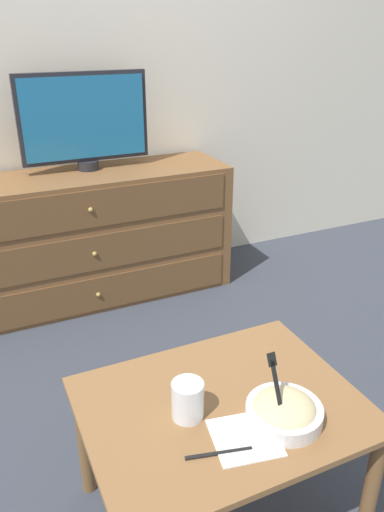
% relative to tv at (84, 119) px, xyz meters
% --- Properties ---
extents(ground_plane, '(12.00, 12.00, 0.00)m').
position_rel_tv_xyz_m(ground_plane, '(0.06, 0.18, -0.97)').
color(ground_plane, '#383D47').
extents(wall_back, '(12.00, 0.05, 2.60)m').
position_rel_tv_xyz_m(wall_back, '(0.06, 0.20, 0.33)').
color(wall_back, silver).
rests_on(wall_back, ground_plane).
extents(dresser, '(1.59, 0.46, 0.71)m').
position_rel_tv_xyz_m(dresser, '(-0.08, -0.08, -0.61)').
color(dresser, brown).
rests_on(dresser, ground_plane).
extents(tv, '(0.66, 0.11, 0.49)m').
position_rel_tv_xyz_m(tv, '(0.00, 0.00, 0.00)').
color(tv, '#232328').
rests_on(tv, dresser).
extents(coffee_table, '(0.77, 0.59, 0.44)m').
position_rel_tv_xyz_m(coffee_table, '(-0.05, -1.63, -0.59)').
color(coffee_table, olive).
rests_on(coffee_table, ground_plane).
extents(takeout_bowl, '(0.21, 0.21, 0.20)m').
position_rel_tv_xyz_m(takeout_bowl, '(0.07, -1.75, -0.49)').
color(takeout_bowl, silver).
rests_on(takeout_bowl, coffee_table).
extents(drink_cup, '(0.09, 0.09, 0.11)m').
position_rel_tv_xyz_m(drink_cup, '(-0.15, -1.63, -0.48)').
color(drink_cup, beige).
rests_on(drink_cup, coffee_table).
extents(napkin, '(0.19, 0.19, 0.00)m').
position_rel_tv_xyz_m(napkin, '(-0.05, -1.77, -0.52)').
color(napkin, white).
rests_on(napkin, coffee_table).
extents(knife, '(0.17, 0.05, 0.01)m').
position_rel_tv_xyz_m(knife, '(-0.14, -1.79, -0.52)').
color(knife, black).
rests_on(knife, coffee_table).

